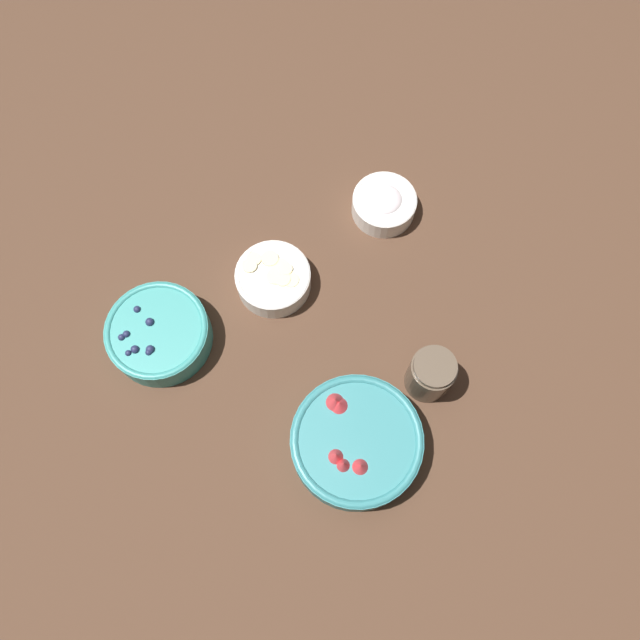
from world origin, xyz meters
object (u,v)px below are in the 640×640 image
Objects in this scene: bowl_blueberries at (159,333)px; jar_chocolate at (430,375)px; bowl_bananas at (273,278)px; bowl_strawberries at (356,442)px; bowl_cream at (384,203)px.

jar_chocolate is at bearing 133.24° from bowl_blueberries.
jar_chocolate is (-0.10, 0.31, 0.02)m from bowl_bananas.
bowl_blueberries reaches higher than bowl_bananas.
bowl_bananas is (-0.22, 0.03, -0.01)m from bowl_blueberries.
jar_chocolate is at bearing 108.18° from bowl_bananas.
bowl_strawberries is 2.15× the size of jar_chocolate.
bowl_strawberries is at bearing 113.54° from bowl_blueberries.
bowl_blueberries is (0.15, -0.35, -0.01)m from bowl_strawberries.
jar_chocolate is (-0.17, -0.01, 0.00)m from bowl_strawberries.
jar_chocolate reaches higher than bowl_blueberries.
bowl_blueberries is at bearing -4.29° from bowl_cream.
bowl_cream is 0.34m from jar_chocolate.
jar_chocolate reaches higher than bowl_bananas.
bowl_bananas is 1.12× the size of bowl_cream.
bowl_cream is 1.21× the size of jar_chocolate.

